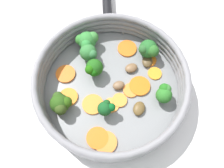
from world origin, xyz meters
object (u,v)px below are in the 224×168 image
broccoli_floret_4 (150,49)px  carrot_slice_8 (140,85)px  carrot_slice_6 (69,97)px  broccoli_floret_2 (165,93)px  carrot_slice_4 (132,90)px  carrot_slice_5 (66,74)px  carrot_slice_2 (98,138)px  broccoli_floret_6 (88,41)px  carrot_slice_9 (155,73)px  carrot_slice_7 (120,100)px  broccoli_floret_3 (106,108)px  carrot_slice_0 (94,104)px  mushroom_piece_2 (148,61)px  carrot_slice_10 (150,60)px  carrot_slice_3 (107,142)px  skillet (112,88)px  mushroom_piece_0 (132,68)px  mushroom_piece_3 (119,86)px  carrot_slice_1 (128,48)px  broccoli_floret_0 (89,52)px  broccoli_floret_1 (61,103)px  mushroom_piece_1 (140,108)px  broccoli_floret_5 (95,68)px  carrot_slice_11 (113,105)px

broccoli_floret_4 → carrot_slice_8: bearing=163.4°
carrot_slice_6 → broccoli_floret_2: size_ratio=0.95×
carrot_slice_4 → carrot_slice_5: (0.04, 0.15, 0.00)m
carrot_slice_6 → carrot_slice_8: same height
carrot_slice_2 → broccoli_floret_6: broccoli_floret_6 is taller
carrot_slice_5 → carrot_slice_9: (-0.00, -0.21, -0.00)m
carrot_slice_7 → broccoli_floret_3: 0.05m
carrot_slice_0 → carrot_slice_6: same height
carrot_slice_7 → broccoli_floret_3: size_ratio=0.74×
mushroom_piece_2 → carrot_slice_10: bearing=-55.7°
carrot_slice_3 → carrot_slice_6: (0.10, 0.08, 0.00)m
skillet → mushroom_piece_2: mushroom_piece_2 is taller
broccoli_floret_2 → broccoli_floret_6: 0.22m
carrot_slice_2 → carrot_slice_5: (0.15, 0.08, 0.00)m
carrot_slice_6 → mushroom_piece_2: mushroom_piece_2 is taller
mushroom_piece_0 → mushroom_piece_3: bearing=146.3°
carrot_slice_1 → broccoli_floret_0: (-0.02, 0.09, 0.02)m
carrot_slice_7 → carrot_slice_5: bearing=62.1°
mushroom_piece_2 → broccoli_floret_3: bearing=141.2°
broccoli_floret_4 → carrot_slice_2: bearing=149.2°
carrot_slice_4 → carrot_slice_10: carrot_slice_10 is taller
carrot_slice_10 → broccoli_floret_1: 0.23m
carrot_slice_10 → mushroom_piece_1: size_ratio=0.95×
carrot_slice_9 → broccoli_floret_4: size_ratio=0.68×
carrot_slice_0 → carrot_slice_3: same height
carrot_slice_0 → carrot_slice_1: size_ratio=1.00×
carrot_slice_7 → mushroom_piece_1: mushroom_piece_1 is taller
carrot_slice_6 → carrot_slice_10: size_ratio=1.35×
carrot_slice_7 → broccoli_floret_6: (0.14, 0.08, 0.02)m
carrot_slice_3 → broccoli_floret_4: size_ratio=0.99×
carrot_slice_0 → carrot_slice_9: 0.16m
carrot_slice_8 → broccoli_floret_5: broccoli_floret_5 is taller
carrot_slice_2 → broccoli_floret_1: (0.07, 0.08, 0.02)m
carrot_slice_4 → carrot_slice_8: 0.02m
carrot_slice_1 → mushroom_piece_0: size_ratio=1.55×
carrot_slice_0 → broccoli_floret_5: bearing=-2.0°
carrot_slice_2 → broccoli_floret_6: size_ratio=0.82×
carrot_slice_4 → carrot_slice_1: bearing=2.1°
broccoli_floret_5 → broccoli_floret_6: broccoli_floret_5 is taller
carrot_slice_2 → carrot_slice_6: 0.11m
broccoli_floret_3 → carrot_slice_7: bearing=-48.6°
carrot_slice_3 → mushroom_piece_3: mushroom_piece_3 is taller
carrot_slice_2 → broccoli_floret_4: (0.20, -0.12, 0.02)m
broccoli_floret_1 → broccoli_floret_6: (0.16, -0.05, 0.00)m
carrot_slice_8 → broccoli_floret_2: broccoli_floret_2 is taller
carrot_slice_0 → mushroom_piece_0: bearing=-45.4°
carrot_slice_3 → broccoli_floret_1: (0.08, 0.09, 0.02)m
broccoli_floret_1 → mushroom_piece_1: broccoli_floret_1 is taller
carrot_slice_1 → broccoli_floret_6: bearing=86.0°
carrot_slice_10 → carrot_slice_11: (-0.11, 0.09, -0.00)m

